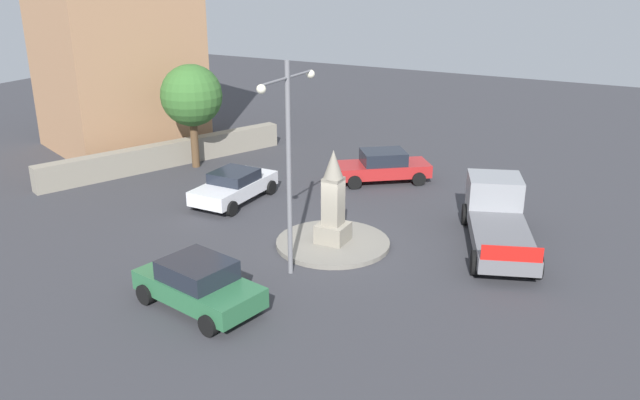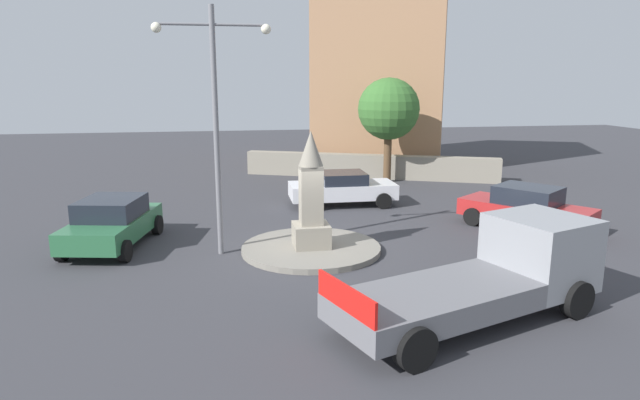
# 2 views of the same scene
# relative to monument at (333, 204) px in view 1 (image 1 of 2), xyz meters

# --- Properties ---
(ground_plane) EXTENTS (80.00, 80.00, 0.00)m
(ground_plane) POSITION_rel_monument_xyz_m (0.00, 0.00, -1.64)
(ground_plane) COLOR #38383D
(traffic_island) EXTENTS (4.19, 4.19, 0.17)m
(traffic_island) POSITION_rel_monument_xyz_m (0.00, 0.00, -1.55)
(traffic_island) COLOR gray
(traffic_island) RESTS_ON ground
(monument) EXTENTS (1.06, 1.06, 3.47)m
(monument) POSITION_rel_monument_xyz_m (0.00, 0.00, 0.00)
(monument) COLOR gray
(monument) RESTS_ON traffic_island
(streetlamp) EXTENTS (3.23, 0.28, 7.06)m
(streetlamp) POSITION_rel_monument_xyz_m (2.68, -0.25, 2.65)
(streetlamp) COLOR slate
(streetlamp) RESTS_ON ground
(car_white_passing) EXTENTS (4.30, 2.05, 1.37)m
(car_white_passing) POSITION_rel_monument_xyz_m (-2.23, -5.88, -0.92)
(car_white_passing) COLOR silver
(car_white_passing) RESTS_ON ground
(car_green_approaching) EXTENTS (2.71, 4.36, 1.53)m
(car_green_approaching) POSITION_rel_monument_xyz_m (5.96, -1.53, -0.85)
(car_green_approaching) COLOR #2D6B42
(car_green_approaching) RESTS_ON ground
(car_red_near_island) EXTENTS (3.99, 4.51, 1.50)m
(car_red_near_island) POSITION_rel_monument_xyz_m (-7.71, -1.24, -0.87)
(car_red_near_island) COLOR #B22323
(car_red_near_island) RESTS_ON ground
(truck_grey_parked_left) EXTENTS (6.51, 3.98, 2.06)m
(truck_grey_parked_left) POSITION_rel_monument_xyz_m (-3.23, 5.18, -0.67)
(truck_grey_parked_left) COLOR gray
(truck_grey_parked_left) RESTS_ON ground
(stone_boundary_wall) EXTENTS (12.47, 5.74, 1.22)m
(stone_boundary_wall) POSITION_rel_monument_xyz_m (-4.95, -11.85, -1.02)
(stone_boundary_wall) COLOR gray
(stone_boundary_wall) RESTS_ON ground
(corner_building) EXTENTS (9.33, 9.29, 11.76)m
(corner_building) POSITION_rel_monument_xyz_m (-6.89, -16.49, 4.24)
(corner_building) COLOR #A87A56
(corner_building) RESTS_ON ground
(tree_near_wall) EXTENTS (3.03, 3.03, 5.16)m
(tree_near_wall) POSITION_rel_monument_xyz_m (-5.53, -10.52, 1.98)
(tree_near_wall) COLOR brown
(tree_near_wall) RESTS_ON ground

